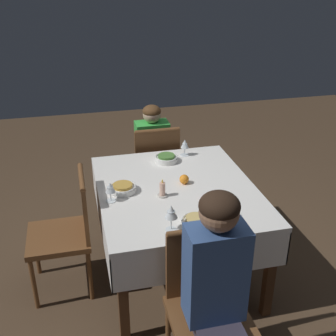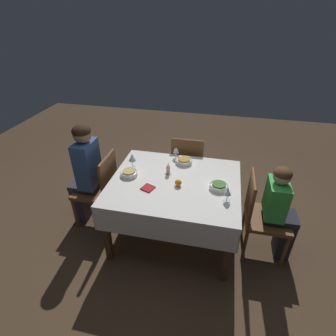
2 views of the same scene
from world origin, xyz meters
TOP-DOWN VIEW (x-y plane):
  - ground_plane at (0.00, 0.00)m, footprint 8.00×8.00m
  - dining_table at (0.00, 0.00)m, footprint 1.29×1.10m
  - chair_east at (0.87, -0.05)m, footprint 0.43×0.43m
  - chair_west at (-0.87, 0.02)m, footprint 0.43×0.43m
  - chair_south at (-0.02, -0.77)m, footprint 0.43×0.43m
  - person_adult_denim at (1.02, -0.05)m, footprint 0.34×0.30m
  - person_child_green at (-1.04, 0.02)m, footprint 0.33×0.30m
  - bowl_east at (0.49, -0.01)m, footprint 0.18×0.18m
  - wine_glass_east at (0.50, -0.16)m, footprint 0.08×0.08m
  - bowl_west at (-0.44, 0.03)m, footprint 0.18×0.18m
  - wine_glass_west at (-0.52, 0.20)m, footprint 0.07×0.07m
  - bowl_south at (-0.03, -0.38)m, footprint 0.19×0.19m
  - wine_glass_south at (0.08, -0.47)m, footprint 0.07×0.07m
  - candle_centerpiece at (0.10, -0.12)m, footprint 0.07×0.07m
  - orange_fruit at (-0.05, 0.07)m, footprint 0.07×0.07m
  - napkin_red_folded at (0.23, 0.18)m, footprint 0.14×0.14m

SIDE VIEW (x-z plane):
  - ground_plane at x=0.00m, z-range 0.00..0.00m
  - chair_east at x=0.87m, z-range 0.05..0.94m
  - chair_west at x=-0.87m, z-range 0.05..0.94m
  - chair_south at x=-0.02m, z-range 0.05..0.94m
  - person_child_green at x=-1.04m, z-range 0.05..1.08m
  - dining_table at x=0.00m, z-range 0.28..1.01m
  - person_adult_denim at x=1.02m, z-range 0.08..1.31m
  - napkin_red_folded at x=0.23m, z-range 0.73..0.74m
  - bowl_south at x=-0.03m, z-range 0.73..0.79m
  - bowl_west at x=-0.44m, z-range 0.73..0.79m
  - bowl_east at x=0.49m, z-range 0.73..0.79m
  - orange_fruit at x=-0.05m, z-range 0.73..0.80m
  - candle_centerpiece at x=0.10m, z-range 0.71..0.84m
  - wine_glass_west at x=-0.52m, z-range 0.76..0.90m
  - wine_glass_south at x=0.08m, z-range 0.76..0.90m
  - wine_glass_east at x=0.50m, z-range 0.77..0.94m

